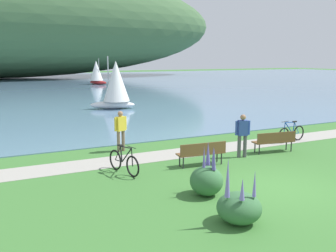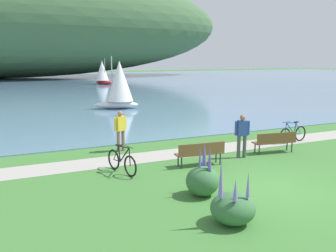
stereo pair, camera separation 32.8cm
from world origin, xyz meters
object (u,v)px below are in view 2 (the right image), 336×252
object	(u,v)px
park_bench_near_camera	(275,141)
person_at_shoreline	(121,128)
bicycle_beside_path	(293,134)
park_bench_further_along	(200,152)
sailboat_nearest_to_shore	(119,84)
person_on_the_grass	(242,133)
sailboat_toward_hillside	(102,72)
bicycle_leaning_near_bench	(122,162)

from	to	relation	value
park_bench_near_camera	person_at_shoreline	distance (m)	6.40
bicycle_beside_path	park_bench_further_along	bearing A→B (deg)	-165.30
park_bench_further_along	sailboat_nearest_to_shore	bearing A→B (deg)	83.02
person_on_the_grass	sailboat_toward_hillside	xyz separation A→B (m)	(5.60, 41.79, 0.82)
bicycle_beside_path	sailboat_toward_hillside	world-z (taller)	sailboat_toward_hillside
bicycle_leaning_near_bench	park_bench_further_along	bearing A→B (deg)	-7.95
park_bench_further_along	park_bench_near_camera	bearing A→B (deg)	4.94
park_bench_further_along	sailboat_toward_hillside	xyz separation A→B (m)	(7.64, 42.11, 1.27)
park_bench_near_camera	person_on_the_grass	xyz separation A→B (m)	(-1.66, -0.00, 0.46)
park_bench_further_along	person_at_shoreline	distance (m)	3.86
park_bench_further_along	bicycle_beside_path	xyz separation A→B (m)	(5.79, 1.52, -0.12)
person_on_the_grass	sailboat_toward_hillside	bearing A→B (deg)	82.36
bicycle_leaning_near_bench	person_on_the_grass	world-z (taller)	person_on_the_grass
park_bench_further_along	bicycle_leaning_near_bench	bearing A→B (deg)	172.05
park_bench_near_camera	bicycle_beside_path	size ratio (longest dim) A/B	1.05
person_at_shoreline	person_on_the_grass	distance (m)	4.98
person_at_shoreline	person_on_the_grass	bearing A→B (deg)	-36.84
park_bench_near_camera	bicycle_beside_path	world-z (taller)	bicycle_beside_path
bicycle_beside_path	sailboat_toward_hillside	xyz separation A→B (m)	(1.86, 40.59, 1.40)
person_at_shoreline	person_on_the_grass	world-z (taller)	same
bicycle_beside_path	person_on_the_grass	xyz separation A→B (m)	(-3.74, -1.20, 0.58)
person_at_shoreline	sailboat_toward_hillside	xyz separation A→B (m)	(9.59, 38.81, 0.82)
park_bench_further_along	bicycle_beside_path	bearing A→B (deg)	14.70
bicycle_beside_path	person_at_shoreline	world-z (taller)	person_at_shoreline
person_on_the_grass	park_bench_further_along	bearing A→B (deg)	-171.15
park_bench_near_camera	sailboat_toward_hillside	world-z (taller)	sailboat_toward_hillside
bicycle_beside_path	sailboat_toward_hillside	size ratio (longest dim) A/B	0.47
bicycle_beside_path	park_bench_near_camera	bearing A→B (deg)	-150.13
person_on_the_grass	bicycle_beside_path	bearing A→B (deg)	17.77
bicycle_leaning_near_bench	bicycle_beside_path	bearing A→B (deg)	7.41
person_at_shoreline	person_on_the_grass	size ratio (longest dim) A/B	1.00
park_bench_further_along	person_at_shoreline	bearing A→B (deg)	120.49
bicycle_leaning_near_bench	sailboat_nearest_to_shore	xyz separation A→B (m)	(4.77, 15.37, 1.50)
bicycle_leaning_near_bench	person_at_shoreline	distance (m)	3.10
park_bench_near_camera	bicycle_leaning_near_bench	bearing A→B (deg)	179.33
bicycle_leaning_near_bench	sailboat_toward_hillside	world-z (taller)	sailboat_toward_hillside
park_bench_near_camera	sailboat_nearest_to_shore	world-z (taller)	sailboat_nearest_to_shore
bicycle_leaning_near_bench	person_on_the_grass	bearing A→B (deg)	-0.93
person_at_shoreline	sailboat_nearest_to_shore	size ratio (longest dim) A/B	0.43
park_bench_near_camera	park_bench_further_along	bearing A→B (deg)	-175.06
park_bench_further_along	sailboat_nearest_to_shore	distance (m)	15.94
sailboat_toward_hillside	sailboat_nearest_to_shore	bearing A→B (deg)	-102.24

